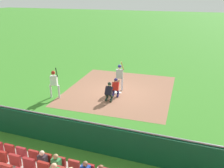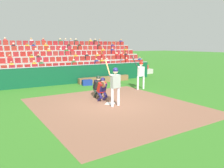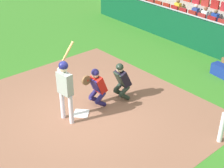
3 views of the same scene
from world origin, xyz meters
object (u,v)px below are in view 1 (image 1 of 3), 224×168
(home_plate_marker, at_px, (118,92))
(water_bottle_on_bench, at_px, (18,117))
(catcher_crouching, at_px, (116,86))
(dugout_bench, at_px, (26,125))
(batter_at_plate, at_px, (120,74))
(on_deck_batter, at_px, (54,81))
(home_plate_umpire, at_px, (109,91))
(equipment_duffel_bag, at_px, (64,124))

(home_plate_marker, distance_m, water_bottle_on_bench, 6.93)
(catcher_crouching, height_order, dugout_bench, catcher_crouching)
(batter_at_plate, bearing_deg, on_deck_batter, -143.28)
(home_plate_umpire, bearing_deg, batter_at_plate, 88.11)
(dugout_bench, bearing_deg, home_plate_marker, 64.18)
(dugout_bench, xyz_separation_m, water_bottle_on_bench, (-0.46, 0.03, 0.33))
(dugout_bench, height_order, on_deck_batter, on_deck_batter)
(catcher_crouching, xyz_separation_m, dugout_bench, (-3.02, -5.40, -0.50))
(dugout_bench, distance_m, on_deck_batter, 4.02)
(on_deck_batter, bearing_deg, home_plate_marker, 31.47)
(batter_at_plate, xyz_separation_m, dugout_bench, (-2.92, -6.53, -0.97))
(equipment_duffel_bag, bearing_deg, dugout_bench, -152.95)
(water_bottle_on_bench, bearing_deg, catcher_crouching, 57.06)
(home_plate_marker, xyz_separation_m, batter_at_plate, (-0.01, 0.48, 1.17))
(dugout_bench, height_order, water_bottle_on_bench, water_bottle_on_bench)
(home_plate_umpire, xyz_separation_m, equipment_duffel_bag, (-1.04, -3.86, -0.49))
(home_plate_umpire, bearing_deg, water_bottle_on_bench, -126.26)
(batter_at_plate, relative_size, on_deck_batter, 1.01)
(catcher_crouching, distance_m, dugout_bench, 6.21)
(home_plate_marker, distance_m, catcher_crouching, 0.96)
(equipment_duffel_bag, bearing_deg, on_deck_batter, 134.30)
(batter_at_plate, xyz_separation_m, on_deck_batter, (-3.59, -2.68, -0.02))
(dugout_bench, bearing_deg, equipment_duffel_bag, 20.98)
(water_bottle_on_bench, bearing_deg, dugout_bench, -4.06)
(home_plate_marker, bearing_deg, on_deck_batter, -148.53)
(catcher_crouching, distance_m, on_deck_batter, 4.03)
(catcher_crouching, bearing_deg, home_plate_umpire, -100.90)
(home_plate_umpire, xyz_separation_m, dugout_bench, (-2.85, -4.55, -0.48))
(home_plate_marker, xyz_separation_m, on_deck_batter, (-3.60, -2.20, 1.15))
(home_plate_umpire, distance_m, on_deck_batter, 3.63)
(catcher_crouching, xyz_separation_m, home_plate_umpire, (-0.16, -0.85, -0.02))
(on_deck_batter, bearing_deg, dugout_bench, -80.12)
(home_plate_marker, relative_size, batter_at_plate, 0.20)
(equipment_duffel_bag, distance_m, on_deck_batter, 4.13)
(home_plate_umpire, height_order, equipment_duffel_bag, home_plate_umpire)
(water_bottle_on_bench, bearing_deg, equipment_duffel_bag, 16.25)
(catcher_crouching, relative_size, water_bottle_on_bench, 5.82)
(batter_at_plate, distance_m, catcher_crouching, 1.22)
(batter_at_plate, distance_m, water_bottle_on_bench, 7.35)
(catcher_crouching, distance_m, home_plate_umpire, 0.87)
(batter_at_plate, height_order, water_bottle_on_bench, batter_at_plate)
(on_deck_batter, bearing_deg, equipment_duffel_bag, -51.77)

